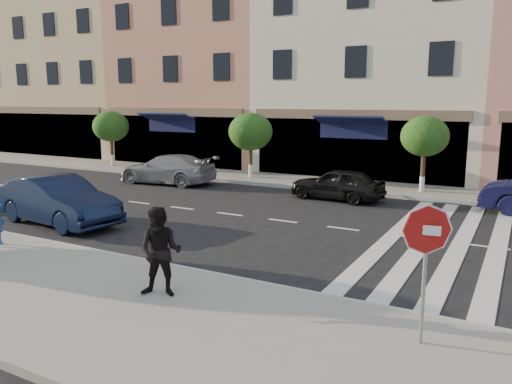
% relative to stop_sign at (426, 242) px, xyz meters
% --- Properties ---
extents(ground, '(120.00, 120.00, 0.00)m').
position_rel_stop_sign_xyz_m(ground, '(-5.48, 2.62, -1.75)').
color(ground, black).
rests_on(ground, ground).
extents(sidewalk_near, '(60.00, 4.50, 0.15)m').
position_rel_stop_sign_xyz_m(sidewalk_near, '(-5.48, -1.13, -1.67)').
color(sidewalk_near, gray).
rests_on(sidewalk_near, ground).
extents(sidewalk_far, '(60.00, 3.00, 0.15)m').
position_rel_stop_sign_xyz_m(sidewalk_far, '(-5.48, 13.62, -1.67)').
color(sidewalk_far, gray).
rests_on(sidewalk_far, ground).
extents(building_west_far, '(12.00, 9.00, 12.00)m').
position_rel_stop_sign_xyz_m(building_west_far, '(-27.48, 19.62, 4.25)').
color(building_west_far, tan).
rests_on(building_west_far, ground).
extents(building_west_mid, '(10.00, 9.00, 14.00)m').
position_rel_stop_sign_xyz_m(building_west_mid, '(-16.48, 19.62, 5.25)').
color(building_west_mid, tan).
rests_on(building_west_mid, ground).
extents(building_centre, '(11.00, 9.00, 11.00)m').
position_rel_stop_sign_xyz_m(building_centre, '(-5.98, 19.62, 3.75)').
color(building_centre, beige).
rests_on(building_centre, ground).
extents(street_tree_wa, '(2.00, 2.00, 3.05)m').
position_rel_stop_sign_xyz_m(street_tree_wa, '(-19.48, 13.42, 0.58)').
color(street_tree_wa, '#473323').
rests_on(street_tree_wa, sidewalk_far).
extents(street_tree_wb, '(2.10, 2.10, 3.06)m').
position_rel_stop_sign_xyz_m(street_tree_wb, '(-10.48, 13.42, 0.56)').
color(street_tree_wb, '#473323').
rests_on(street_tree_wb, sidewalk_far).
extents(street_tree_c, '(1.90, 1.90, 3.04)m').
position_rel_stop_sign_xyz_m(street_tree_c, '(-2.48, 13.42, 0.61)').
color(street_tree_c, '#473323').
rests_on(street_tree_c, sidewalk_far).
extents(stop_sign, '(0.76, 0.16, 2.17)m').
position_rel_stop_sign_xyz_m(stop_sign, '(0.00, 0.00, 0.00)').
color(stop_sign, gray).
rests_on(stop_sign, sidewalk_near).
extents(walker, '(1.00, 0.90, 1.71)m').
position_rel_stop_sign_xyz_m(walker, '(-4.67, -0.38, -0.75)').
color(walker, black).
rests_on(walker, sidewalk_near).
extents(car_near_mid, '(4.68, 2.12, 1.49)m').
position_rel_stop_sign_xyz_m(car_near_mid, '(-11.42, 2.92, -1.00)').
color(car_near_mid, black).
rests_on(car_near_mid, ground).
extents(car_far_left, '(4.76, 2.22, 1.35)m').
position_rel_stop_sign_xyz_m(car_far_left, '(-13.34, 10.65, -1.08)').
color(car_far_left, gray).
rests_on(car_far_left, ground).
extents(car_far_mid, '(3.73, 1.77, 1.23)m').
position_rel_stop_sign_xyz_m(car_far_mid, '(-5.15, 10.76, -1.13)').
color(car_far_mid, black).
rests_on(car_far_mid, ground).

